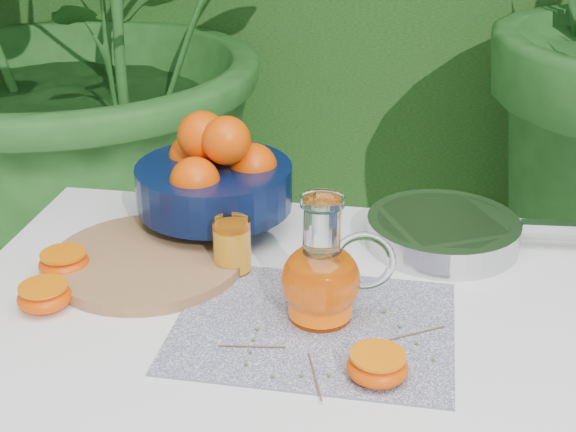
% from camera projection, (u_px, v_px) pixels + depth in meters
% --- Properties ---
extents(potted_plant_left, '(2.70, 2.70, 1.91)m').
position_uv_depth(potted_plant_left, '(77.00, 0.00, 2.29)').
color(potted_plant_left, '#24551D').
rests_on(potted_plant_left, ground).
extents(white_table, '(1.00, 0.70, 0.75)m').
position_uv_depth(white_table, '(286.00, 345.00, 1.24)').
color(white_table, white).
rests_on(white_table, ground).
extents(placemat, '(0.40, 0.31, 0.00)m').
position_uv_depth(placemat, '(314.00, 326.00, 1.14)').
color(placemat, '#0C0F44').
rests_on(placemat, white_table).
extents(cutting_board, '(0.39, 0.39, 0.02)m').
position_uv_depth(cutting_board, '(148.00, 261.00, 1.29)').
color(cutting_board, olive).
rests_on(cutting_board, white_table).
extents(fruit_bowl, '(0.33, 0.33, 0.21)m').
position_uv_depth(fruit_bowl, '(215.00, 176.00, 1.39)').
color(fruit_bowl, black).
rests_on(fruit_bowl, white_table).
extents(juice_pitcher, '(0.16, 0.12, 0.19)m').
position_uv_depth(juice_pitcher, '(322.00, 277.00, 1.13)').
color(juice_pitcher, white).
rests_on(juice_pitcher, white_table).
extents(juice_tumbler, '(0.07, 0.07, 0.09)m').
position_uv_depth(juice_tumbler, '(232.00, 246.00, 1.26)').
color(juice_tumbler, white).
rests_on(juice_tumbler, white_table).
extents(saute_pan, '(0.46, 0.28, 0.05)m').
position_uv_depth(saute_pan, '(445.00, 230.00, 1.36)').
color(saute_pan, '#AFAFB4').
rests_on(saute_pan, white_table).
extents(orange_halves, '(0.59, 0.28, 0.04)m').
position_uv_depth(orange_halves, '(150.00, 305.00, 1.15)').
color(orange_halves, '#F13E02').
rests_on(orange_halves, white_table).
extents(thyme_sprigs, '(0.30, 0.22, 0.01)m').
position_uv_depth(thyme_sprigs, '(329.00, 351.00, 1.07)').
color(thyme_sprigs, brown).
rests_on(thyme_sprigs, white_table).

